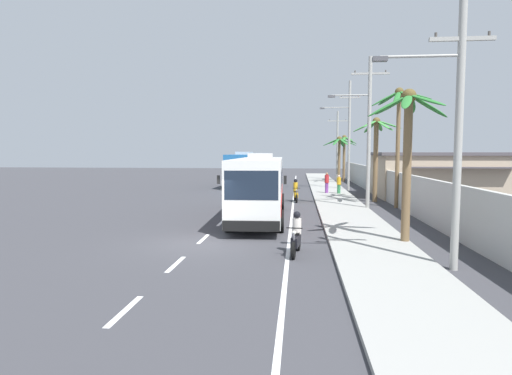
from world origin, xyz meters
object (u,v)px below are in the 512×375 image
Objects in this scene: palm_third at (376,144)px; palm_farthest at (339,150)px; coach_bus_far_lane at (246,168)px; palm_fourth at (408,137)px; coach_bus_foreground at (259,185)px; utility_pole_mid at (368,129)px; utility_pole_nearest at (456,121)px; palm_second at (399,120)px; utility_pole_far at (348,133)px; pedestrian_near_kerb at (327,182)px; utility_pole_distant at (337,144)px; motorcycle_beside_bus at (296,237)px; roadside_building at (444,175)px; palm_nearest at (344,149)px; motorcycle_trailing at (296,192)px; pedestrian_midwalk at (339,184)px.

palm_farthest is at bearing 92.83° from palm_third.
coach_bus_far_lane is 29.98m from palm_fourth.
utility_pole_mid is at bearing 32.78° from coach_bus_foreground.
utility_pole_nearest is 15.35m from palm_second.
palm_third is (0.92, -9.65, -1.22)m from utility_pole_far.
pedestrian_near_kerb is 0.32× the size of palm_farthest.
utility_pole_distant reaches higher than palm_farthest.
utility_pole_distant is at bearing 83.04° from motorcycle_beside_bus.
motorcycle_beside_bus is (2.08, -8.40, -1.23)m from coach_bus_foreground.
roadside_building reaches higher than pedestrian_near_kerb.
utility_pole_distant is at bearing 89.01° from utility_pole_far.
utility_pole_nearest is 40.27m from palm_nearest.
palm_farthest is at bearing 89.98° from utility_pole_far.
pedestrian_near_kerb is at bearing -99.50° from palm_farthest.
motorcycle_trailing is 0.32× the size of palm_fourth.
palm_third is (7.74, 8.63, 2.40)m from coach_bus_foreground.
utility_pole_nearest is (2.27, -23.90, 3.56)m from pedestrian_near_kerb.
pedestrian_near_kerb is at bearing -100.84° from palm_nearest.
palm_second is 3.81m from palm_third.
palm_third is (-0.81, 3.41, -1.48)m from palm_second.
palm_nearest is at bearing 75.36° from motorcycle_trailing.
palm_second reaches higher than coach_bus_foreground.
coach_bus_foreground is at bearing -102.29° from utility_pole_distant.
palm_nearest reaches higher than pedestrian_midwalk.
utility_pole_distant reaches higher than palm_second.
pedestrian_near_kerb is at bearing 65.23° from motorcycle_trailing.
utility_pole_distant is at bearing 88.97° from palm_fourth.
coach_bus_foreground is 7.00× the size of pedestrian_near_kerb.
pedestrian_near_kerb is 6.93m from palm_third.
motorcycle_trailing is at bearing -175.67° from palm_third.
palm_nearest is (0.86, 40.25, -0.54)m from utility_pole_nearest.
utility_pole_far reaches higher than palm_second.
utility_pole_distant is at bearing 77.71° from coach_bus_foreground.
utility_pole_nearest reaches higher than palm_nearest.
utility_pole_mid reaches higher than pedestrian_near_kerb.
palm_second is (3.97, -8.68, 4.69)m from pedestrian_near_kerb.
utility_pole_nearest reaches higher than motorcycle_beside_bus.
motorcycle_beside_bus is 41.32m from utility_pole_distant.
palm_second is at bearing -24.26° from motorcycle_trailing.
pedestrian_midwalk is 0.14× the size of roadside_building.
palm_second is at bearing -82.43° from utility_pole_far.
coach_bus_far_lane is 0.98× the size of roadside_building.
pedestrian_near_kerb is 0.29× the size of palm_fourth.
motorcycle_trailing is 1.24× the size of pedestrian_midwalk.
motorcycle_beside_bus is at bearing -115.44° from palm_second.
coach_bus_far_lane is at bearing -152.53° from palm_farthest.
palm_fourth is (9.72, -28.27, 2.32)m from coach_bus_far_lane.
pedestrian_midwalk is 0.28× the size of palm_nearest.
palm_fourth is at bearing 97.57° from utility_pole_nearest.
utility_pole_nearest reaches higher than coach_bus_foreground.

